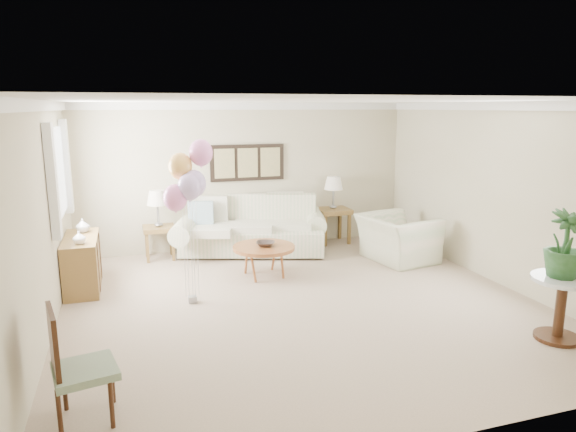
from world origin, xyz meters
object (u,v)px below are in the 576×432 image
Objects in this scene: sofa at (252,230)px; armchair at (397,238)px; balloon_cluster at (188,178)px; accent_chair at (75,363)px; coffee_table at (264,248)px.

sofa reaches higher than armchair.
balloon_cluster reaches higher than sofa.
accent_chair is 2.86m from balloon_cluster.
armchair is at bearing -29.36° from sofa.
sofa is at bearing 58.24° from balloon_cluster.
balloon_cluster is (-1.18, -0.78, 1.22)m from coffee_table.
armchair is (2.20, -1.23, -0.02)m from sofa.
balloon_cluster is at bearing -121.76° from sofa.
coffee_table is 0.96× the size of accent_chair.
sofa is 2.82m from balloon_cluster.
coffee_table is at bearing 52.11° from accent_chair.
sofa is at bearing 83.85° from coffee_table.
coffee_table is at bearing -96.15° from sofa.
armchair is (2.34, 0.13, -0.06)m from coffee_table.
sofa is 3.05× the size of accent_chair.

